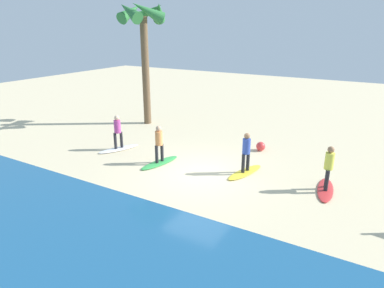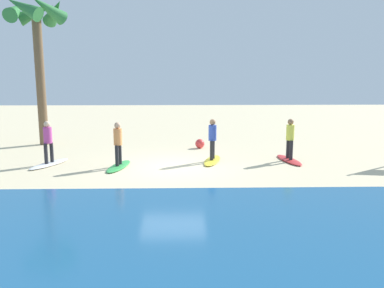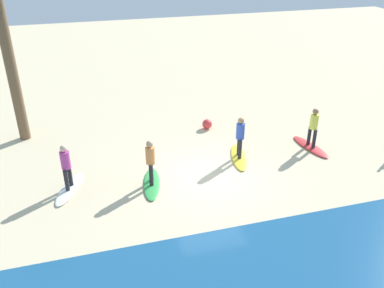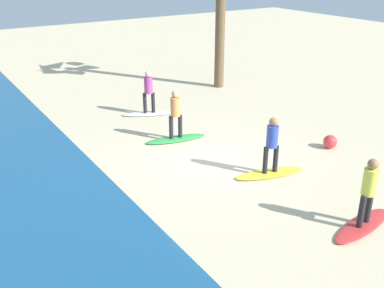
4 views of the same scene
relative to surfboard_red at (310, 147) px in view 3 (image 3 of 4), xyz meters
name	(u,v)px [view 3 (image 3 of 4)]	position (x,y,z in m)	size (l,w,h in m)	color
ground_plane	(208,176)	(4.72, 0.96, -0.04)	(60.00, 60.00, 0.00)	beige
surfboard_red	(310,147)	(0.00, 0.00, 0.00)	(2.10, 0.56, 0.09)	red
surfer_red	(314,125)	(0.00, 0.00, 0.99)	(0.32, 0.46, 1.64)	#232328
surfboard_yellow	(239,157)	(3.15, 0.01, 0.00)	(2.10, 0.56, 0.09)	yellow
surfer_yellow	(240,134)	(3.15, 0.01, 0.99)	(0.32, 0.45, 1.64)	#232328
surfboard_green	(152,184)	(6.79, 0.93, 0.00)	(2.10, 0.56, 0.09)	green
surfer_green	(150,159)	(6.79, 0.93, 0.99)	(0.32, 0.45, 1.64)	#232328
surfboard_white	(70,189)	(9.56, 0.47, 0.00)	(2.10, 0.56, 0.09)	white
surfer_white	(66,164)	(9.56, 0.47, 0.99)	(0.32, 0.44, 1.64)	#232328
beach_ball	(207,124)	(3.52, -2.91, 0.17)	(0.44, 0.44, 0.44)	#E53838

